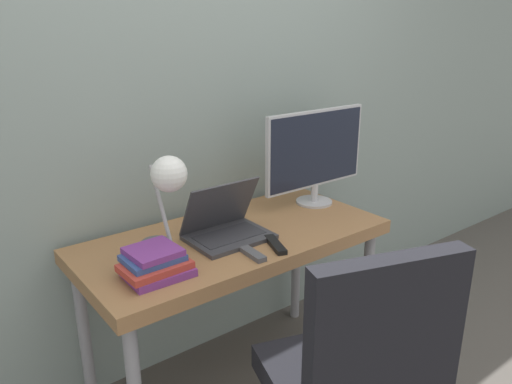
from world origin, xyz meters
The scene contains 9 objects.
wall_back centered at (0.00, 0.69, 1.30)m, with size 8.00×0.05×2.60m.
desk centered at (0.00, 0.31, 0.69)m, with size 1.33×0.63×0.77m.
laptop centered at (-0.05, 0.31, 0.82)m, with size 0.33×0.25×0.24m.
monitor centered at (0.55, 0.39, 1.03)m, with size 0.61×0.18×0.47m.
desk_lamp centered at (-0.32, 0.28, 1.08)m, with size 0.14×0.28×0.41m.
office_chair centered at (-0.07, -0.47, 0.59)m, with size 0.63×0.60×1.04m.
book_stack centered at (-0.44, 0.18, 0.82)m, with size 0.25×0.20×0.10m.
tv_remote centered at (0.06, 0.10, 0.78)m, with size 0.10×0.17×0.02m.
media_remote centered at (-0.07, 0.09, 0.78)m, with size 0.05×0.14×0.02m.
Camera 1 is at (-1.13, -1.31, 1.63)m, focal length 35.00 mm.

